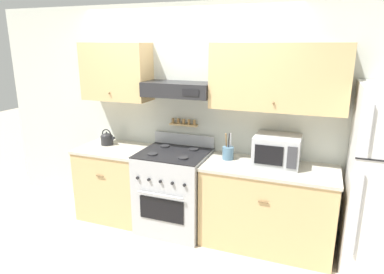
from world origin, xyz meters
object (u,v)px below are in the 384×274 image
object	(u,v)px
tea_kettle	(107,139)
stove_range	(174,190)
microwave	(277,150)
utensil_crock	(228,153)

from	to	relation	value
tea_kettle	stove_range	bearing A→B (deg)	-6.46
microwave	utensil_crock	size ratio (longest dim) A/B	1.58
utensil_crock	tea_kettle	bearing A→B (deg)	-180.00
microwave	utensil_crock	xyz separation A→B (m)	(-0.51, -0.02, -0.08)
tea_kettle	microwave	world-z (taller)	microwave
stove_range	utensil_crock	size ratio (longest dim) A/B	3.64
tea_kettle	utensil_crock	size ratio (longest dim) A/B	0.68
stove_range	utensil_crock	bearing A→B (deg)	10.18
stove_range	tea_kettle	xyz separation A→B (m)	(-0.95, 0.11, 0.50)
microwave	stove_range	bearing A→B (deg)	-173.58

